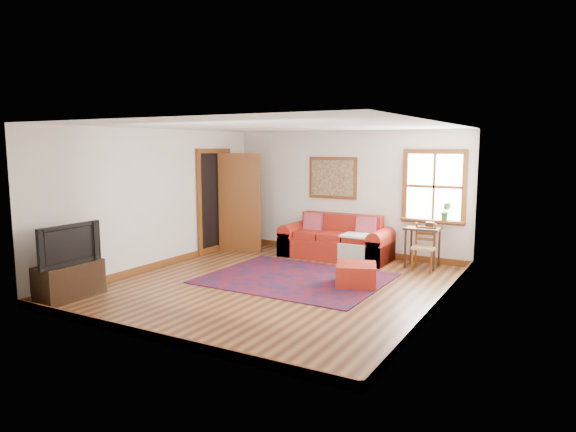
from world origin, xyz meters
The scene contains 13 objects.
ground centered at (0.00, 0.00, 0.00)m, with size 5.50×5.50×0.00m, color #462413.
room_envelope centered at (0.00, 0.02, 1.65)m, with size 5.04×5.54×2.52m.
window centered at (1.78, 2.70, 1.31)m, with size 1.18×0.20×1.38m.
doorway centered at (-2.21, 1.78, 1.07)m, with size 0.89×1.08×2.14m.
framed_artwork centered at (-0.30, 2.71, 1.55)m, with size 1.05×0.07×0.85m.
persian_rug centered at (0.06, 0.47, 0.01)m, with size 2.87×2.30×0.02m, color maroon.
red_leather_sofa centered at (-0.02, 2.33, 0.28)m, with size 2.16×0.89×0.85m.
red_ottoman centered at (1.10, 0.57, 0.18)m, with size 0.62×0.62×0.35m, color maroon.
side_table centered at (1.68, 2.33, 0.62)m, with size 0.62×0.46×0.74m.
ladder_back_chair centered at (1.76, 2.13, 0.45)m, with size 0.41×0.40×0.83m.
media_cabinet centered at (-2.27, -2.09, 0.26)m, with size 0.43×0.95×0.52m, color black.
television centered at (-2.25, -2.14, 0.81)m, with size 1.01×0.13×0.58m, color black.
candle_hurricane centered at (-2.22, -1.71, 0.61)m, with size 0.12×0.12×0.18m.
Camera 1 is at (4.03, -6.84, 2.20)m, focal length 32.00 mm.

